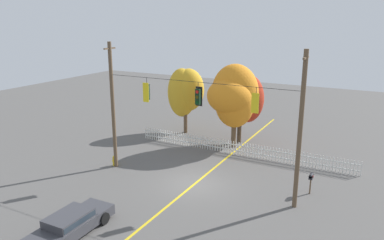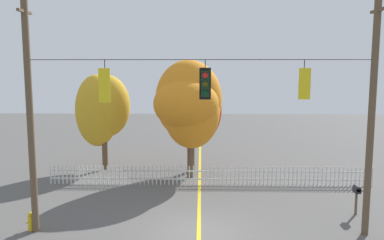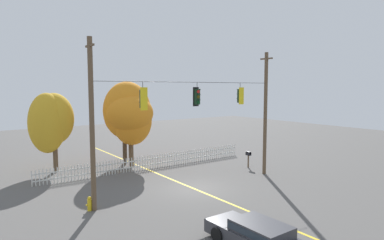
{
  "view_description": "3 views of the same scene",
  "coord_description": "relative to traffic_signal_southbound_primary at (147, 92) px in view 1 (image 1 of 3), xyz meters",
  "views": [
    {
      "loc": [
        10.31,
        -19.8,
        10.39
      ],
      "look_at": [
        -0.47,
        0.52,
        4.1
      ],
      "focal_mm": 35.26,
      "sensor_mm": 36.0,
      "label": 1
    },
    {
      "loc": [
        0.07,
        -14.76,
        6.36
      ],
      "look_at": [
        -0.28,
        0.51,
        4.35
      ],
      "focal_mm": 37.27,
      "sensor_mm": 36.0,
      "label": 2
    },
    {
      "loc": [
        -12.09,
        -16.68,
        6.3
      ],
      "look_at": [
        0.27,
        0.61,
        4.28
      ],
      "focal_mm": 31.49,
      "sensor_mm": 36.0,
      "label": 3
    }
  ],
  "objects": [
    {
      "name": "fire_hydrant",
      "position": [
        -3.11,
        0.08,
        -5.34
      ],
      "size": [
        0.38,
        0.22,
        0.75
      ],
      "color": "gold",
      "rests_on": "ground"
    },
    {
      "name": "signal_support_span",
      "position": [
        3.49,
        0.01,
        -1.21
      ],
      "size": [
        13.02,
        1.1,
        8.84
      ],
      "color": "brown",
      "rests_on": "ground"
    },
    {
      "name": "traffic_signal_southbound_primary",
      "position": [
        0.0,
        0.0,
        0.0
      ],
      "size": [
        0.43,
        0.38,
        1.57
      ],
      "color": "black"
    },
    {
      "name": "autumn_maple_near_fence",
      "position": [
        -2.63,
        9.88,
        -1.88
      ],
      "size": [
        3.36,
        2.74,
        5.95
      ],
      "color": "brown",
      "rests_on": "ground"
    },
    {
      "name": "lane_centerline_stripe",
      "position": [
        3.49,
        0.01,
        -5.71
      ],
      "size": [
        0.16,
        36.0,
        0.01
      ],
      "primitive_type": "cube",
      "color": "gold",
      "rests_on": "ground"
    },
    {
      "name": "roadside_mailbox",
      "position": [
        10.32,
        2.09,
        -4.66
      ],
      "size": [
        0.25,
        0.44,
        1.3
      ],
      "color": "brown",
      "rests_on": "ground"
    },
    {
      "name": "ground",
      "position": [
        3.49,
        0.01,
        -5.71
      ],
      "size": [
        80.0,
        80.0,
        0.0
      ],
      "primitive_type": "plane",
      "color": "#565451"
    },
    {
      "name": "traffic_signal_eastbound_side",
      "position": [
        7.34,
        0.0,
        0.07
      ],
      "size": [
        0.43,
        0.38,
        1.45
      ],
      "color": "black"
    },
    {
      "name": "autumn_maple_mid",
      "position": [
        2.86,
        7.92,
        -1.47
      ],
      "size": [
        3.89,
        4.13,
        6.82
      ],
      "color": "brown",
      "rests_on": "ground"
    },
    {
      "name": "traffic_signal_northbound_primary",
      "position": [
        3.72,
        0.02,
        0.06
      ],
      "size": [
        0.43,
        0.38,
        1.48
      ],
      "color": "black"
    },
    {
      "name": "white_picket_fence",
      "position": [
        4.06,
        6.37,
        -5.18
      ],
      "size": [
        17.59,
        0.06,
        1.05
      ],
      "color": "silver",
      "rests_on": "ground"
    },
    {
      "name": "parked_car",
      "position": [
        0.79,
        -7.99,
        -5.11
      ],
      "size": [
        1.9,
        4.64,
        1.15
      ],
      "color": "#38383D",
      "rests_on": "ground"
    },
    {
      "name": "autumn_oak_far_east",
      "position": [
        3.1,
        9.2,
        -1.76
      ],
      "size": [
        3.68,
        3.39,
        5.84
      ],
      "color": "#473828",
      "rests_on": "ground"
    }
  ]
}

